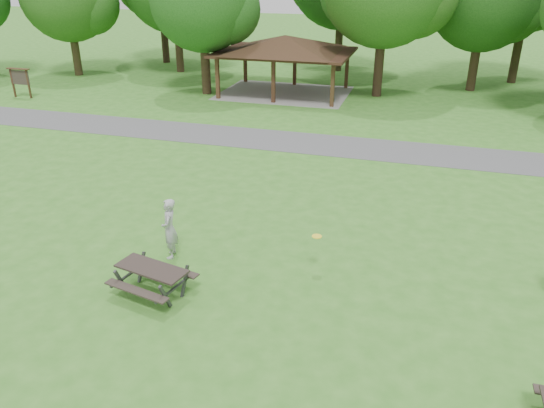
{
  "coord_description": "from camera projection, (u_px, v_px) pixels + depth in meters",
  "views": [
    {
      "loc": [
        5.19,
        -10.24,
        8.16
      ],
      "look_at": [
        1.0,
        4.0,
        1.3
      ],
      "focal_mm": 35.0,
      "sensor_mm": 36.0,
      "label": 1
    }
  ],
  "objects": [
    {
      "name": "picnic_table_middle",
      "position": [
        152.0,
        274.0,
        13.97
      ],
      "size": [
        2.22,
        1.93,
        0.84
      ],
      "color": "black",
      "rests_on": "ground"
    },
    {
      "name": "ground",
      "position": [
        191.0,
        307.0,
        13.67
      ],
      "size": [
        160.0,
        160.0,
        0.0
      ],
      "primitive_type": "plane",
      "color": "#367722",
      "rests_on": "ground"
    },
    {
      "name": "tree_row_d",
      "position": [
        204.0,
        2.0,
        33.16
      ],
      "size": [
        6.93,
        6.6,
        9.27
      ],
      "color": "#2F2114",
      "rests_on": "ground"
    },
    {
      "name": "frisbee_thrower",
      "position": [
        169.0,
        229.0,
        15.65
      ],
      "size": [
        0.64,
        0.79,
        1.87
      ],
      "primitive_type": "imported",
      "rotation": [
        0.0,
        0.0,
        -1.25
      ],
      "color": "#A8A9AB",
      "rests_on": "ground"
    },
    {
      "name": "notice_board",
      "position": [
        20.0,
        77.0,
        33.92
      ],
      "size": [
        1.6,
        0.3,
        1.88
      ],
      "color": "#371F14",
      "rests_on": "ground"
    },
    {
      "name": "frisbee_in_flight",
      "position": [
        317.0,
        236.0,
        14.73
      ],
      "size": [
        0.34,
        0.34,
        0.02
      ],
      "color": "yellow",
      "rests_on": "ground"
    },
    {
      "name": "asphalt_path",
      "position": [
        310.0,
        143.0,
        25.86
      ],
      "size": [
        120.0,
        3.2,
        0.02
      ],
      "primitive_type": "cube",
      "color": "#4E4E51",
      "rests_on": "ground"
    },
    {
      "name": "pavilion",
      "position": [
        285.0,
        46.0,
        34.32
      ],
      "size": [
        8.6,
        7.01,
        3.76
      ],
      "color": "#3D2516",
      "rests_on": "ground"
    }
  ]
}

